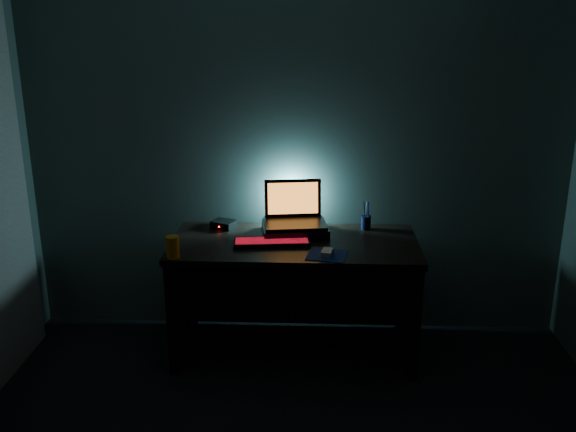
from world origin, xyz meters
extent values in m
cube|color=#4D5854|center=(0.00, 2.00, 1.25)|extent=(3.50, 0.00, 2.50)
cube|color=black|center=(0.00, 1.62, 0.73)|extent=(1.50, 0.70, 0.04)
cube|color=black|center=(-0.71, 1.62, 0.35)|extent=(0.06, 0.64, 0.71)
cube|color=black|center=(0.71, 1.62, 0.35)|extent=(0.06, 0.64, 0.71)
cube|color=black|center=(0.00, 1.95, 0.35)|extent=(1.38, 0.02, 0.65)
cube|color=black|center=(0.00, 1.75, 0.78)|extent=(0.44, 0.35, 0.06)
cube|color=black|center=(0.00, 1.75, 0.82)|extent=(0.41, 0.31, 0.02)
cube|color=black|center=(-0.02, 1.88, 0.95)|extent=(0.36, 0.09, 0.24)
cube|color=orange|center=(-0.02, 1.87, 0.95)|extent=(0.32, 0.07, 0.20)
cube|color=black|center=(-0.14, 1.56, 0.76)|extent=(0.47, 0.19, 0.03)
cube|color=red|center=(-0.14, 1.56, 0.78)|extent=(0.44, 0.17, 0.00)
cube|color=navy|center=(0.19, 1.39, 0.75)|extent=(0.25, 0.24, 0.00)
cube|color=gray|center=(0.19, 1.39, 0.77)|extent=(0.07, 0.10, 0.03)
cylinder|color=black|center=(0.45, 1.87, 0.79)|extent=(0.08, 0.08, 0.09)
cylinder|color=orange|center=(-0.68, 1.32, 0.81)|extent=(0.08, 0.08, 0.13)
cube|color=black|center=(-0.47, 1.86, 0.77)|extent=(0.17, 0.16, 0.05)
sphere|color=#FF0C07|center=(-0.49, 1.81, 0.77)|extent=(0.01, 0.01, 0.01)
camera|label=1|loc=(0.12, -2.04, 2.09)|focal=40.00mm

